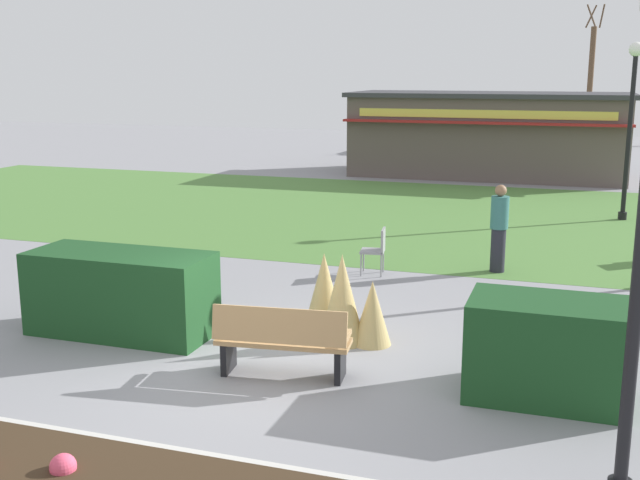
# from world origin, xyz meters

# --- Properties ---
(ground_plane) EXTENTS (80.00, 80.00, 0.00)m
(ground_plane) POSITION_xyz_m (0.00, 0.00, 0.00)
(ground_plane) COLOR gray
(lawn_patch) EXTENTS (36.00, 12.00, 0.01)m
(lawn_patch) POSITION_xyz_m (0.00, 11.39, 0.00)
(lawn_patch) COLOR #4C7A38
(lawn_patch) RESTS_ON ground_plane
(park_bench) EXTENTS (1.75, 0.73, 0.95)m
(park_bench) POSITION_xyz_m (0.40, -0.27, 0.48)
(park_bench) COLOR tan
(park_bench) RESTS_ON ground_plane
(hedge_left) EXTENTS (2.69, 1.10, 1.22)m
(hedge_left) POSITION_xyz_m (-2.44, 0.56, 0.61)
(hedge_left) COLOR #19421E
(hedge_left) RESTS_ON ground_plane
(hedge_right) EXTENTS (1.81, 1.10, 1.19)m
(hedge_right) POSITION_xyz_m (3.57, 0.14, 0.59)
(hedge_right) COLOR #19421E
(hedge_right) RESTS_ON ground_plane
(ornamental_grass_behind_left) EXTENTS (0.62, 0.62, 1.18)m
(ornamental_grass_behind_left) POSITION_xyz_m (0.33, 1.64, 0.59)
(ornamental_grass_behind_left) COLOR tan
(ornamental_grass_behind_left) RESTS_ON ground_plane
(ornamental_grass_behind_right) EXTENTS (0.55, 0.55, 0.93)m
(ornamental_grass_behind_right) POSITION_xyz_m (1.17, 1.27, 0.46)
(ornamental_grass_behind_right) COLOR tan
(ornamental_grass_behind_right) RESTS_ON ground_plane
(ornamental_grass_behind_center) EXTENTS (0.66, 0.66, 1.29)m
(ornamental_grass_behind_center) POSITION_xyz_m (0.74, 1.21, 0.64)
(ornamental_grass_behind_center) COLOR tan
(ornamental_grass_behind_center) RESTS_ON ground_plane
(lamppost_far) EXTENTS (0.36, 0.36, 4.49)m
(lamppost_far) POSITION_xyz_m (4.96, 12.45, 2.81)
(lamppost_far) COLOR black
(lamppost_far) RESTS_ON ground_plane
(trash_bin) EXTENTS (0.52, 0.52, 0.90)m
(trash_bin) POSITION_xyz_m (-2.52, 0.72, 0.45)
(trash_bin) COLOR #2D4233
(trash_bin) RESTS_ON ground_plane
(food_kiosk) EXTENTS (9.92, 4.41, 3.02)m
(food_kiosk) POSITION_xyz_m (0.58, 20.15, 1.52)
(food_kiosk) COLOR #594C47
(food_kiosk) RESTS_ON ground_plane
(cafe_chair_east) EXTENTS (0.50, 0.50, 0.89)m
(cafe_chair_east) POSITION_xyz_m (0.28, 5.04, 0.53)
(cafe_chair_east) COLOR gray
(cafe_chair_east) RESTS_ON ground_plane
(person_strolling) EXTENTS (0.34, 0.34, 1.69)m
(person_strolling) POSITION_xyz_m (2.42, 5.97, 0.86)
(person_strolling) COLOR #23232D
(person_strolling) RESTS_ON ground_plane
(parked_car_west_slot) EXTENTS (4.29, 2.22, 1.20)m
(parked_car_west_slot) POSITION_xyz_m (-3.53, 27.30, 0.64)
(parked_car_west_slot) COLOR navy
(parked_car_west_slot) RESTS_ON ground_plane
(parked_car_center_slot) EXTENTS (4.33, 2.31, 1.20)m
(parked_car_center_slot) POSITION_xyz_m (1.71, 27.30, 0.64)
(parked_car_center_slot) COLOR #2D6638
(parked_car_center_slot) RESTS_ON ground_plane
(tree_left_bg) EXTENTS (0.91, 0.96, 7.01)m
(tree_left_bg) POSITION_xyz_m (4.08, 33.53, 3.14)
(tree_left_bg) COLOR brown
(tree_left_bg) RESTS_ON ground_plane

